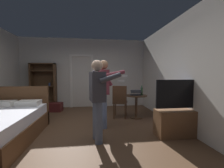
{
  "coord_description": "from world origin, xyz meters",
  "views": [
    {
      "loc": [
        0.36,
        -3.3,
        1.32
      ],
      "look_at": [
        0.81,
        0.27,
        1.09
      ],
      "focal_mm": 23.26,
      "sensor_mm": 36.0,
      "label": 1
    }
  ],
  "objects_px": {
    "tv_flatscreen": "(178,119)",
    "side_table": "(136,102)",
    "suitcase_dark": "(54,107)",
    "bottle_on_table": "(142,91)",
    "person_striped_shirt": "(104,89)",
    "bed": "(0,126)",
    "laptop": "(136,93)",
    "person_blue_shirt": "(98,95)",
    "bookshelf": "(44,84)",
    "wooden_chair": "(120,100)"
  },
  "relations": [
    {
      "from": "tv_flatscreen",
      "to": "wooden_chair",
      "type": "height_order",
      "value": "tv_flatscreen"
    },
    {
      "from": "tv_flatscreen",
      "to": "person_blue_shirt",
      "type": "distance_m",
      "value": 1.82
    },
    {
      "from": "bed",
      "to": "laptop",
      "type": "bearing_deg",
      "value": 20.01
    },
    {
      "from": "suitcase_dark",
      "to": "bookshelf",
      "type": "bearing_deg",
      "value": 140.46
    },
    {
      "from": "bookshelf",
      "to": "person_blue_shirt",
      "type": "xyz_separation_m",
      "value": [
        1.98,
        -3.01,
        -0.03
      ]
    },
    {
      "from": "laptop",
      "to": "wooden_chair",
      "type": "distance_m",
      "value": 0.52
    },
    {
      "from": "tv_flatscreen",
      "to": "person_striped_shirt",
      "type": "xyz_separation_m",
      "value": [
        -1.55,
        0.75,
        0.6
      ]
    },
    {
      "from": "bed",
      "to": "person_striped_shirt",
      "type": "relative_size",
      "value": 1.21
    },
    {
      "from": "suitcase_dark",
      "to": "tv_flatscreen",
      "type": "bearing_deg",
      "value": -33.69
    },
    {
      "from": "bed",
      "to": "person_blue_shirt",
      "type": "xyz_separation_m",
      "value": [
        1.94,
        -0.25,
        0.62
      ]
    },
    {
      "from": "bookshelf",
      "to": "suitcase_dark",
      "type": "relative_size",
      "value": 2.99
    },
    {
      "from": "tv_flatscreen",
      "to": "person_striped_shirt",
      "type": "height_order",
      "value": "person_striped_shirt"
    },
    {
      "from": "person_blue_shirt",
      "to": "person_striped_shirt",
      "type": "distance_m",
      "value": 0.8
    },
    {
      "from": "bookshelf",
      "to": "bottle_on_table",
      "type": "relative_size",
      "value": 5.99
    },
    {
      "from": "bed",
      "to": "wooden_chair",
      "type": "xyz_separation_m",
      "value": [
        2.65,
        1.2,
        0.24
      ]
    },
    {
      "from": "bed",
      "to": "side_table",
      "type": "bearing_deg",
      "value": 20.48
    },
    {
      "from": "bed",
      "to": "side_table",
      "type": "distance_m",
      "value": 3.38
    },
    {
      "from": "suitcase_dark",
      "to": "laptop",
      "type": "bearing_deg",
      "value": -19.32
    },
    {
      "from": "side_table",
      "to": "bottle_on_table",
      "type": "xyz_separation_m",
      "value": [
        0.14,
        -0.08,
        0.35
      ]
    },
    {
      "from": "wooden_chair",
      "to": "person_striped_shirt",
      "type": "distance_m",
      "value": 0.95
    },
    {
      "from": "tv_flatscreen",
      "to": "suitcase_dark",
      "type": "height_order",
      "value": "tv_flatscreen"
    },
    {
      "from": "side_table",
      "to": "bed",
      "type": "bearing_deg",
      "value": -159.52
    },
    {
      "from": "person_blue_shirt",
      "to": "bed",
      "type": "bearing_deg",
      "value": 172.76
    },
    {
      "from": "bed",
      "to": "tv_flatscreen",
      "type": "relative_size",
      "value": 1.67
    },
    {
      "from": "bookshelf",
      "to": "bed",
      "type": "bearing_deg",
      "value": -89.18
    },
    {
      "from": "tv_flatscreen",
      "to": "suitcase_dark",
      "type": "relative_size",
      "value": 2.07
    },
    {
      "from": "tv_flatscreen",
      "to": "side_table",
      "type": "xyz_separation_m",
      "value": [
        -0.52,
        1.4,
        0.1
      ]
    },
    {
      "from": "side_table",
      "to": "person_blue_shirt",
      "type": "height_order",
      "value": "person_blue_shirt"
    },
    {
      "from": "person_striped_shirt",
      "to": "person_blue_shirt",
      "type": "bearing_deg",
      "value": -103.2
    },
    {
      "from": "bed",
      "to": "person_striped_shirt",
      "type": "xyz_separation_m",
      "value": [
        2.12,
        0.53,
        0.67
      ]
    },
    {
      "from": "tv_flatscreen",
      "to": "person_striped_shirt",
      "type": "bearing_deg",
      "value": 154.25
    },
    {
      "from": "laptop",
      "to": "bookshelf",
      "type": "bearing_deg",
      "value": 152.82
    },
    {
      "from": "bookshelf",
      "to": "bottle_on_table",
      "type": "distance_m",
      "value": 3.73
    },
    {
      "from": "laptop",
      "to": "person_blue_shirt",
      "type": "relative_size",
      "value": 0.23
    },
    {
      "from": "wooden_chair",
      "to": "person_blue_shirt",
      "type": "distance_m",
      "value": 1.65
    },
    {
      "from": "side_table",
      "to": "laptop",
      "type": "height_order",
      "value": "laptop"
    },
    {
      "from": "bottle_on_table",
      "to": "person_blue_shirt",
      "type": "relative_size",
      "value": 0.18
    },
    {
      "from": "bookshelf",
      "to": "bottle_on_table",
      "type": "height_order",
      "value": "bookshelf"
    },
    {
      "from": "bed",
      "to": "side_table",
      "type": "relative_size",
      "value": 2.9
    },
    {
      "from": "suitcase_dark",
      "to": "person_striped_shirt",
      "type": "bearing_deg",
      "value": -42.19
    },
    {
      "from": "tv_flatscreen",
      "to": "wooden_chair",
      "type": "distance_m",
      "value": 1.76
    },
    {
      "from": "tv_flatscreen",
      "to": "side_table",
      "type": "relative_size",
      "value": 1.74
    },
    {
      "from": "person_striped_shirt",
      "to": "side_table",
      "type": "bearing_deg",
      "value": 32.22
    },
    {
      "from": "bottle_on_table",
      "to": "person_striped_shirt",
      "type": "relative_size",
      "value": 0.17
    },
    {
      "from": "side_table",
      "to": "person_blue_shirt",
      "type": "relative_size",
      "value": 0.44
    },
    {
      "from": "side_table",
      "to": "suitcase_dark",
      "type": "relative_size",
      "value": 1.19
    },
    {
      "from": "suitcase_dark",
      "to": "bottle_on_table",
      "type": "bearing_deg",
      "value": -18.65
    },
    {
      "from": "side_table",
      "to": "bottle_on_table",
      "type": "height_order",
      "value": "bottle_on_table"
    },
    {
      "from": "side_table",
      "to": "person_blue_shirt",
      "type": "bearing_deg",
      "value": -130.44
    },
    {
      "from": "bed",
      "to": "bottle_on_table",
      "type": "height_order",
      "value": "bed"
    }
  ]
}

